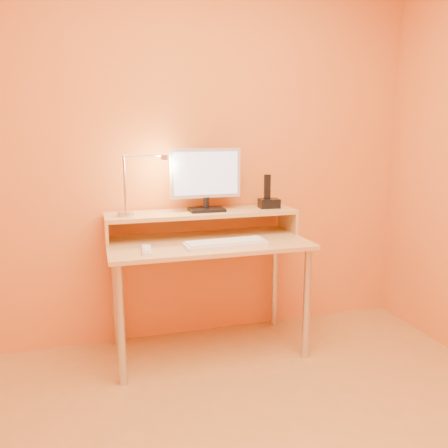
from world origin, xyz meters
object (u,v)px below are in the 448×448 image
object	(u,v)px
lamp_base	(126,214)
monitor_panel	(206,173)
mouse	(257,238)
keyboard	(226,244)
phone_dock	(269,203)
remote_control	(146,250)

from	to	relation	value
lamp_base	monitor_panel	bearing A→B (deg)	4.56
lamp_base	mouse	distance (m)	0.80
lamp_base	keyboard	size ratio (longest dim) A/B	0.21
monitor_panel	phone_dock	world-z (taller)	monitor_panel
lamp_base	mouse	xyz separation A→B (m)	(0.76, -0.20, -0.16)
phone_dock	keyboard	size ratio (longest dim) A/B	0.27
keyboard	mouse	distance (m)	0.23
monitor_panel	phone_dock	distance (m)	0.47
monitor_panel	mouse	bearing A→B (deg)	-44.89
remote_control	mouse	bearing A→B (deg)	11.35
phone_dock	keyboard	xyz separation A→B (m)	(-0.39, -0.30, -0.18)
phone_dock	lamp_base	bearing A→B (deg)	-173.42
remote_control	phone_dock	bearing A→B (deg)	24.94
lamp_base	phone_dock	xyz separation A→B (m)	(0.93, 0.03, 0.02)
lamp_base	keyboard	distance (m)	0.62
lamp_base	remote_control	size ratio (longest dim) A/B	0.57
mouse	phone_dock	bearing A→B (deg)	36.99
monitor_panel	phone_dock	size ratio (longest dim) A/B	3.46
keyboard	mouse	xyz separation A→B (m)	(0.22, 0.07, 0.01)
remote_control	monitor_panel	bearing A→B (deg)	41.96
phone_dock	keyboard	distance (m)	0.52
phone_dock	remote_control	bearing A→B (deg)	-155.64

